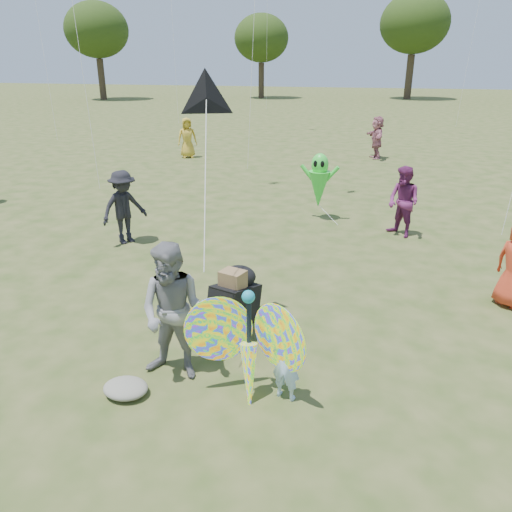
# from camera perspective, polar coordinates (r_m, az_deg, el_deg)

# --- Properties ---
(ground) EXTENTS (160.00, 160.00, 0.00)m
(ground) POSITION_cam_1_polar(r_m,az_deg,el_deg) (6.92, -1.87, -13.12)
(ground) COLOR #51592B
(ground) RESTS_ON ground
(child_girl) EXTENTS (0.40, 0.30, 0.99)m
(child_girl) POSITION_cam_1_polar(r_m,az_deg,el_deg) (6.20, 3.45, -12.14)
(child_girl) COLOR #AED3F7
(child_girl) RESTS_ON ground
(adult_man) EXTENTS (0.92, 0.73, 1.86)m
(adult_man) POSITION_cam_1_polar(r_m,az_deg,el_deg) (6.48, -9.41, -6.40)
(adult_man) COLOR gray
(adult_man) RESTS_ON ground
(grey_bag) EXTENTS (0.58, 0.47, 0.18)m
(grey_bag) POSITION_cam_1_polar(r_m,az_deg,el_deg) (6.67, -14.68, -14.41)
(grey_bag) COLOR gray
(grey_bag) RESTS_ON ground
(crowd_b) EXTENTS (1.10, 1.25, 1.68)m
(crowd_b) POSITION_cam_1_polar(r_m,az_deg,el_deg) (11.70, -14.87, 5.40)
(crowd_b) COLOR black
(crowd_b) RESTS_ON ground
(crowd_e) EXTENTS (1.03, 1.02, 1.67)m
(crowd_e) POSITION_cam_1_polar(r_m,az_deg,el_deg) (12.27, 16.49, 5.95)
(crowd_e) COLOR #6C2459
(crowd_e) RESTS_ON ground
(crowd_g) EXTENTS (0.98, 0.87, 1.69)m
(crowd_g) POSITION_cam_1_polar(r_m,az_deg,el_deg) (22.25, -7.87, 13.23)
(crowd_g) COLOR gold
(crowd_g) RESTS_ON ground
(crowd_j) EXTENTS (1.02, 1.73, 1.77)m
(crowd_j) POSITION_cam_1_polar(r_m,az_deg,el_deg) (22.44, 13.64, 13.03)
(crowd_j) COLOR #A55E6E
(crowd_j) RESTS_ON ground
(jogging_stroller) EXTENTS (0.68, 1.12, 1.09)m
(jogging_stroller) POSITION_cam_1_polar(r_m,az_deg,el_deg) (7.48, -2.39, -4.83)
(jogging_stroller) COLOR black
(jogging_stroller) RESTS_ON ground
(butterfly_kite) EXTENTS (1.74, 0.75, 1.63)m
(butterfly_kite) POSITION_cam_1_polar(r_m,az_deg,el_deg) (6.13, -0.83, -10.34)
(butterfly_kite) COLOR #F82D27
(butterfly_kite) RESTS_ON ground
(delta_kite_rig) EXTENTS (0.93, 1.83, 2.36)m
(delta_kite_rig) POSITION_cam_1_polar(r_m,az_deg,el_deg) (7.25, -5.69, 17.40)
(delta_kite_rig) COLOR black
(delta_kite_rig) RESTS_ON ground
(alien_kite) EXTENTS (1.12, 0.69, 1.74)m
(alien_kite) POSITION_cam_1_polar(r_m,az_deg,el_deg) (13.17, 7.22, 8.27)
(alien_kite) COLOR #35E33B
(alien_kite) RESTS_ON ground
(tree_line) EXTENTS (91.78, 33.60, 10.79)m
(tree_line) POSITION_cam_1_polar(r_m,az_deg,el_deg) (50.53, 19.76, 23.57)
(tree_line) COLOR #3A2D21
(tree_line) RESTS_ON ground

